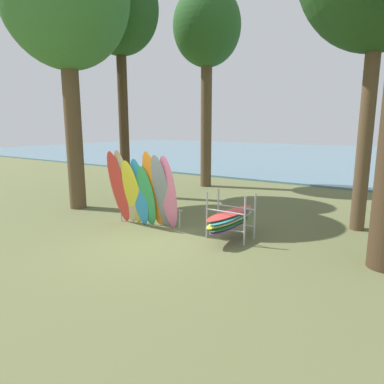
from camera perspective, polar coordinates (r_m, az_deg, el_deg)
The scene contains 6 objects.
ground_plane at distance 8.93m, azimuth -6.36°, elevation -8.50°, with size 80.00×80.00×0.00m, color #60663D.
lake_water at distance 35.67m, azimuth 25.22°, elevation 5.27°, with size 80.00×36.00×0.10m, color slate.
tree_far_right_back at distance 15.39m, azimuth -11.89°, elevation 27.15°, with size 3.05×3.05×9.19m.
tree_deep_back at distance 17.38m, azimuth 2.47°, elevation 25.06°, with size 3.11×3.11×9.18m.
leaning_board_pile at distance 10.14m, azimuth -8.16°, elevation 0.06°, with size 2.19×1.17×2.29m.
board_storage_rack at distance 9.16m, azimuth 6.43°, elevation -4.39°, with size 1.15×2.13×1.25m.
Camera 1 is at (5.50, -6.38, 2.97)m, focal length 32.25 mm.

